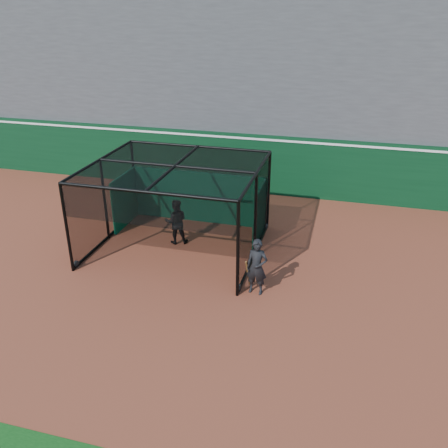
# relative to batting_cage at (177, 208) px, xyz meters

# --- Properties ---
(ground) EXTENTS (120.00, 120.00, 0.00)m
(ground) POSITION_rel_batting_cage_xyz_m (0.58, -2.79, -1.40)
(ground) COLOR brown
(ground) RESTS_ON ground
(outfield_wall) EXTENTS (50.00, 0.50, 2.50)m
(outfield_wall) POSITION_rel_batting_cage_xyz_m (0.58, 5.71, -0.11)
(outfield_wall) COLOR #093318
(outfield_wall) RESTS_ON ground
(grandstand) EXTENTS (50.00, 7.85, 8.95)m
(grandstand) POSITION_rel_batting_cage_xyz_m (0.58, 9.49, 3.08)
(grandstand) COLOR #4C4C4F
(grandstand) RESTS_ON ground
(batting_cage) EXTENTS (5.21, 4.67, 2.81)m
(batting_cage) POSITION_rel_batting_cage_xyz_m (0.00, 0.00, 0.00)
(batting_cage) COLOR black
(batting_cage) RESTS_ON ground
(batter) EXTENTS (0.91, 0.81, 1.54)m
(batter) POSITION_rel_batting_cage_xyz_m (-0.17, 0.28, -0.63)
(batter) COLOR black
(batter) RESTS_ON ground
(on_deck_player) EXTENTS (0.63, 0.44, 1.63)m
(on_deck_player) POSITION_rel_batting_cage_xyz_m (3.03, -2.02, -0.59)
(on_deck_player) COLOR black
(on_deck_player) RESTS_ON ground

